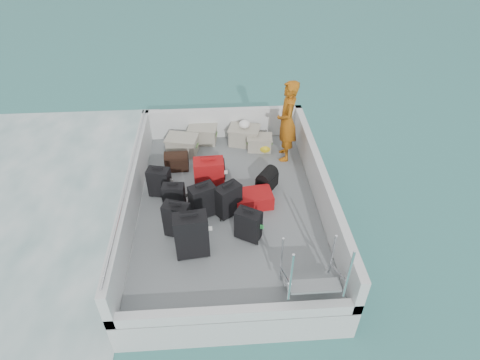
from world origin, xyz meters
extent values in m
plane|color=#1C625E|center=(0.00, 0.00, 0.00)|extent=(160.00, 160.00, 0.00)
cube|color=silver|center=(0.00, 0.00, 0.30)|extent=(3.60, 5.00, 0.60)
cube|color=slate|center=(0.00, 0.00, 0.61)|extent=(3.30, 4.70, 0.02)
cube|color=silver|center=(-1.73, 0.00, 0.97)|extent=(0.14, 5.00, 0.70)
cube|color=silver|center=(1.73, 0.00, 0.97)|extent=(0.14, 5.00, 0.70)
cube|color=silver|center=(0.00, 2.43, 0.97)|extent=(3.60, 0.14, 0.70)
cube|color=silver|center=(0.00, -2.43, 0.72)|extent=(3.60, 0.14, 0.20)
cylinder|color=silver|center=(-1.73, 0.00, 1.37)|extent=(0.04, 4.80, 0.04)
cube|color=black|center=(-0.88, -0.73, 0.95)|extent=(0.49, 0.37, 0.67)
cube|color=black|center=(-0.97, -0.11, 0.91)|extent=(0.40, 0.25, 0.58)
cube|color=black|center=(-1.28, 0.36, 0.92)|extent=(0.46, 0.33, 0.60)
cube|color=black|center=(-0.62, -1.18, 1.03)|extent=(0.57, 0.37, 0.81)
cube|color=black|center=(-0.46, -0.28, 0.95)|extent=(0.52, 0.43, 0.66)
cube|color=#B60E17|center=(-0.33, 0.34, 1.00)|extent=(0.57, 0.36, 0.77)
cube|color=black|center=(0.31, -0.89, 0.91)|extent=(0.49, 0.43, 0.58)
cube|color=black|center=(0.00, -0.27, 0.94)|extent=(0.52, 0.48, 0.63)
cube|color=#B60E17|center=(0.47, -0.06, 0.76)|extent=(0.75, 0.54, 0.27)
cube|color=#ABA895|center=(-0.92, 1.76, 0.81)|extent=(0.71, 0.56, 0.38)
cube|color=#ABA895|center=(-0.47, 2.20, 0.80)|extent=(0.66, 0.50, 0.36)
cube|color=#ABA895|center=(0.46, 2.05, 0.81)|extent=(0.73, 0.59, 0.39)
cube|color=#ABA895|center=(0.79, 1.79, 0.77)|extent=(0.54, 0.40, 0.31)
ellipsoid|color=gold|center=(0.90, 1.68, 0.73)|extent=(0.28, 0.26, 0.22)
ellipsoid|color=white|center=(0.46, 2.05, 1.10)|extent=(0.24, 0.24, 0.18)
imported|color=orange|center=(1.30, 1.47, 1.50)|extent=(0.48, 0.69, 1.77)
camera|label=1|loc=(-0.16, -5.67, 5.67)|focal=30.00mm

